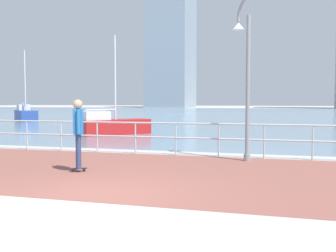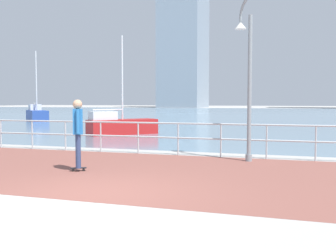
{
  "view_description": "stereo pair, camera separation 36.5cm",
  "coord_description": "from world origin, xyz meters",
  "px_view_note": "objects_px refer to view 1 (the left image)",
  "views": [
    {
      "loc": [
        3.24,
        -6.75,
        1.76
      ],
      "look_at": [
        0.38,
        3.41,
        1.1
      ],
      "focal_mm": 42.4,
      "sensor_mm": 36.0,
      "label": 1
    },
    {
      "loc": [
        3.59,
        -6.64,
        1.76
      ],
      "look_at": [
        0.38,
        3.41,
        1.1
      ],
      "focal_mm": 42.4,
      "sensor_mm": 36.0,
      "label": 2
    }
  ],
  "objects_px": {
    "sailboat_navy": "(25,114)",
    "sailboat_teal": "(113,125)",
    "skateboarder": "(78,128)",
    "lamppost": "(245,70)"
  },
  "relations": [
    {
      "from": "sailboat_navy",
      "to": "sailboat_teal",
      "type": "xyz_separation_m",
      "value": [
        13.3,
        -11.12,
        -0.1
      ]
    },
    {
      "from": "skateboarder",
      "to": "sailboat_teal",
      "type": "bearing_deg",
      "value": 109.17
    },
    {
      "from": "sailboat_navy",
      "to": "sailboat_teal",
      "type": "distance_m",
      "value": 17.34
    },
    {
      "from": "skateboarder",
      "to": "sailboat_teal",
      "type": "distance_m",
      "value": 11.09
    },
    {
      "from": "sailboat_teal",
      "to": "skateboarder",
      "type": "bearing_deg",
      "value": -70.83
    },
    {
      "from": "lamppost",
      "to": "skateboarder",
      "type": "distance_m",
      "value": 5.16
    },
    {
      "from": "skateboarder",
      "to": "sailboat_navy",
      "type": "xyz_separation_m",
      "value": [
        -16.94,
        21.58,
        -0.5
      ]
    },
    {
      "from": "skateboarder",
      "to": "sailboat_navy",
      "type": "height_order",
      "value": "sailboat_navy"
    },
    {
      "from": "sailboat_navy",
      "to": "lamppost",
      "type": "bearing_deg",
      "value": -41.68
    },
    {
      "from": "sailboat_teal",
      "to": "sailboat_navy",
      "type": "bearing_deg",
      "value": 140.1
    }
  ]
}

